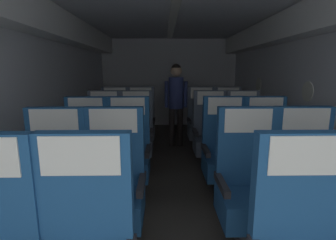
# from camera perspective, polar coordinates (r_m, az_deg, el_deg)

# --- Properties ---
(ground) EXTENTS (3.71, 7.24, 0.02)m
(ground) POSITION_cam_1_polar(r_m,az_deg,el_deg) (3.54, 1.52, -13.02)
(ground) COLOR #3D3833
(fuselage_shell) EXTENTS (3.59, 6.89, 2.29)m
(fuselage_shell) POSITION_cam_1_polar(r_m,az_deg,el_deg) (3.52, 1.46, 14.25)
(fuselage_shell) COLOR silver
(fuselage_shell) RESTS_ON ground
(seat_b_left_window) EXTENTS (0.52, 0.46, 1.14)m
(seat_b_left_window) POSITION_cam_1_polar(r_m,az_deg,el_deg) (2.35, -24.05, -14.04)
(seat_b_left_window) COLOR #38383D
(seat_b_left_window) RESTS_ON ground
(seat_b_left_aisle) EXTENTS (0.52, 0.46, 1.14)m
(seat_b_left_aisle) POSITION_cam_1_polar(r_m,az_deg,el_deg) (2.22, -12.06, -14.79)
(seat_b_left_aisle) COLOR #38383D
(seat_b_left_aisle) RESTS_ON ground
(seat_b_right_aisle) EXTENTS (0.52, 0.46, 1.14)m
(seat_b_right_aisle) POSITION_cam_1_polar(r_m,az_deg,el_deg) (2.49, 28.48, -13.01)
(seat_b_right_aisle) COLOR #38383D
(seat_b_right_aisle) RESTS_ON ground
(seat_b_right_window) EXTENTS (0.52, 0.46, 1.14)m
(seat_b_right_window) POSITION_cam_1_polar(r_m,az_deg,el_deg) (2.28, 17.53, -14.38)
(seat_b_right_window) COLOR #38383D
(seat_b_right_window) RESTS_ON ground
(seat_c_left_window) EXTENTS (0.52, 0.46, 1.14)m
(seat_c_left_window) POSITION_cam_1_polar(r_m,az_deg,el_deg) (3.10, -17.95, -7.51)
(seat_c_left_window) COLOR #38383D
(seat_c_left_window) RESTS_ON ground
(seat_c_left_aisle) EXTENTS (0.52, 0.46, 1.14)m
(seat_c_left_aisle) POSITION_cam_1_polar(r_m,az_deg,el_deg) (3.01, -8.96, -7.66)
(seat_c_left_aisle) COLOR #38383D
(seat_c_left_aisle) RESTS_ON ground
(seat_c_right_aisle) EXTENTS (0.52, 0.46, 1.14)m
(seat_c_right_aisle) POSITION_cam_1_polar(r_m,az_deg,el_deg) (3.20, 21.12, -7.16)
(seat_c_right_aisle) COLOR #38383D
(seat_c_right_aisle) RESTS_ON ground
(seat_c_right_window) EXTENTS (0.52, 0.46, 1.14)m
(seat_c_right_window) POSITION_cam_1_polar(r_m,az_deg,el_deg) (3.07, 12.62, -7.42)
(seat_c_right_window) COLOR #38383D
(seat_c_right_window) RESTS_ON ground
(seat_d_left_window) EXTENTS (0.52, 0.46, 1.14)m
(seat_d_left_window) POSITION_cam_1_polar(r_m,az_deg,el_deg) (3.92, -14.17, -3.41)
(seat_d_left_window) COLOR #38383D
(seat_d_left_window) RESTS_ON ground
(seat_d_left_aisle) EXTENTS (0.52, 0.46, 1.14)m
(seat_d_left_aisle) POSITION_cam_1_polar(r_m,az_deg,el_deg) (3.84, -7.16, -3.47)
(seat_d_left_aisle) COLOR #38383D
(seat_d_left_aisle) RESTS_ON ground
(seat_d_right_aisle) EXTENTS (0.52, 0.46, 1.14)m
(seat_d_right_aisle) POSITION_cam_1_polar(r_m,az_deg,el_deg) (3.98, 16.56, -3.32)
(seat_d_right_aisle) COLOR #38383D
(seat_d_right_aisle) RESTS_ON ground
(seat_d_right_window) EXTENTS (0.52, 0.46, 1.14)m
(seat_d_right_window) POSITION_cam_1_polar(r_m,az_deg,el_deg) (3.87, 9.50, -3.41)
(seat_d_right_window) COLOR #38383D
(seat_d_right_window) RESTS_ON ground
(seat_e_left_window) EXTENTS (0.52, 0.46, 1.14)m
(seat_e_left_window) POSITION_cam_1_polar(r_m,az_deg,el_deg) (4.75, -11.84, -0.79)
(seat_e_left_window) COLOR #38383D
(seat_e_left_window) RESTS_ON ground
(seat_e_left_aisle) EXTENTS (0.52, 0.46, 1.14)m
(seat_e_left_aisle) POSITION_cam_1_polar(r_m,az_deg,el_deg) (4.67, -6.12, -0.79)
(seat_e_left_aisle) COLOR #38383D
(seat_e_left_aisle) RESTS_ON ground
(seat_e_right_aisle) EXTENTS (0.52, 0.46, 1.14)m
(seat_e_right_aisle) POSITION_cam_1_polar(r_m,az_deg,el_deg) (4.79, 13.41, -0.76)
(seat_e_right_aisle) COLOR #38383D
(seat_e_right_aisle) RESTS_ON ground
(seat_e_right_window) EXTENTS (0.52, 0.46, 1.14)m
(seat_e_right_window) POSITION_cam_1_polar(r_m,az_deg,el_deg) (4.70, 7.54, -0.77)
(seat_e_right_window) COLOR #38383D
(seat_e_right_window) RESTS_ON ground
(flight_attendant) EXTENTS (0.43, 0.28, 1.56)m
(flight_attendant) POSITION_cam_1_polar(r_m,az_deg,el_deg) (4.76, 1.83, 5.32)
(flight_attendant) COLOR black
(flight_attendant) RESTS_ON ground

